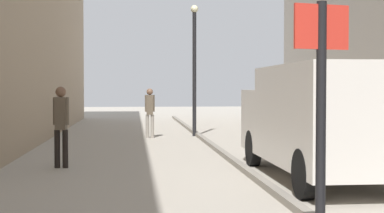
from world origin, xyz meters
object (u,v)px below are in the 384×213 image
(pedestrian_mid_block, at_px, (150,109))
(pedestrian_far_crossing, at_px, (61,121))
(delivery_van, at_px, (323,118))
(street_sign_post, at_px, (321,109))
(lamp_post, at_px, (194,61))

(pedestrian_mid_block, height_order, pedestrian_far_crossing, pedestrian_far_crossing)
(pedestrian_far_crossing, relative_size, delivery_van, 0.32)
(pedestrian_mid_block, distance_m, delivery_van, 9.88)
(pedestrian_mid_block, relative_size, pedestrian_far_crossing, 0.97)
(pedestrian_far_crossing, bearing_deg, pedestrian_mid_block, 81.49)
(pedestrian_far_crossing, height_order, street_sign_post, street_sign_post)
(pedestrian_far_crossing, relative_size, lamp_post, 0.37)
(street_sign_post, relative_size, lamp_post, 0.55)
(delivery_van, bearing_deg, pedestrian_mid_block, 108.05)
(pedestrian_far_crossing, distance_m, delivery_van, 5.60)
(pedestrian_far_crossing, distance_m, lamp_post, 8.93)
(pedestrian_far_crossing, xyz_separation_m, delivery_van, (5.20, -2.06, 0.15))
(pedestrian_mid_block, bearing_deg, delivery_van, 108.12)
(delivery_van, xyz_separation_m, lamp_post, (-1.42, 9.98, 1.54))
(pedestrian_far_crossing, bearing_deg, street_sign_post, -56.66)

